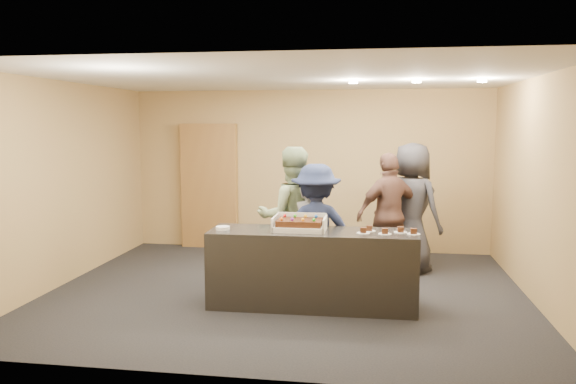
% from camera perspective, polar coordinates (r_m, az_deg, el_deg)
% --- Properties ---
extents(room, '(6.04, 6.00, 2.70)m').
position_cam_1_polar(room, '(7.03, -0.18, 0.53)').
color(room, black).
rests_on(room, ground).
extents(serving_counter, '(2.41, 0.74, 0.90)m').
position_cam_1_polar(serving_counter, '(6.63, 2.49, -7.78)').
color(serving_counter, black).
rests_on(serving_counter, floor).
extents(storage_cabinet, '(0.97, 0.15, 2.14)m').
position_cam_1_polar(storage_cabinet, '(9.78, -7.99, 0.62)').
color(storage_cabinet, brown).
rests_on(storage_cabinet, floor).
extents(cake_box, '(0.61, 0.42, 0.18)m').
position_cam_1_polar(cake_box, '(6.57, 1.22, -3.52)').
color(cake_box, white).
rests_on(cake_box, serving_counter).
extents(sheet_cake, '(0.52, 0.36, 0.11)m').
position_cam_1_polar(sheet_cake, '(6.53, 1.20, -3.09)').
color(sheet_cake, '#3B200D').
rests_on(sheet_cake, cake_box).
extents(plate_stack, '(0.16, 0.16, 0.04)m').
position_cam_1_polar(plate_stack, '(6.63, -6.63, -3.66)').
color(plate_stack, white).
rests_on(plate_stack, serving_counter).
extents(slice_a, '(0.15, 0.15, 0.07)m').
position_cam_1_polar(slice_a, '(6.43, 7.66, -3.97)').
color(slice_a, white).
rests_on(slice_a, serving_counter).
extents(slice_b, '(0.15, 0.15, 0.07)m').
position_cam_1_polar(slice_b, '(6.56, 8.26, -3.77)').
color(slice_b, white).
rests_on(slice_b, serving_counter).
extents(slice_c, '(0.15, 0.15, 0.07)m').
position_cam_1_polar(slice_c, '(6.41, 9.82, -4.05)').
color(slice_c, white).
rests_on(slice_c, serving_counter).
extents(slice_d, '(0.15, 0.15, 0.07)m').
position_cam_1_polar(slice_d, '(6.54, 11.36, -3.87)').
color(slice_d, white).
rests_on(slice_d, serving_counter).
extents(slice_e, '(0.15, 0.15, 0.07)m').
position_cam_1_polar(slice_e, '(6.47, 12.64, -4.02)').
color(slice_e, white).
rests_on(slice_e, serving_counter).
extents(person_server_grey, '(0.56, 0.39, 1.46)m').
position_cam_1_polar(person_server_grey, '(7.17, 2.06, -4.38)').
color(person_server_grey, '#96969B').
rests_on(person_server_grey, floor).
extents(person_sage_man, '(1.06, 0.93, 1.84)m').
position_cam_1_polar(person_sage_man, '(7.35, 0.34, -2.56)').
color(person_sage_man, '#8CA276').
rests_on(person_sage_man, floor).
extents(person_navy_man, '(1.16, 0.81, 1.65)m').
position_cam_1_polar(person_navy_man, '(6.99, 2.85, -3.88)').
color(person_navy_man, '#1B2445').
rests_on(person_navy_man, floor).
extents(person_brown_extra, '(1.09, 0.88, 1.74)m').
position_cam_1_polar(person_brown_extra, '(8.01, 10.26, -2.26)').
color(person_brown_extra, brown).
rests_on(person_brown_extra, floor).
extents(person_dark_suit, '(1.09, 1.03, 1.87)m').
position_cam_1_polar(person_dark_suit, '(8.31, 12.43, -1.53)').
color(person_dark_suit, '#29292E').
rests_on(person_dark_suit, floor).
extents(ceiling_spotlights, '(1.72, 0.12, 0.03)m').
position_cam_1_polar(ceiling_spotlights, '(7.44, 12.93, 10.89)').
color(ceiling_spotlights, '#FFEAC6').
rests_on(ceiling_spotlights, ceiling).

